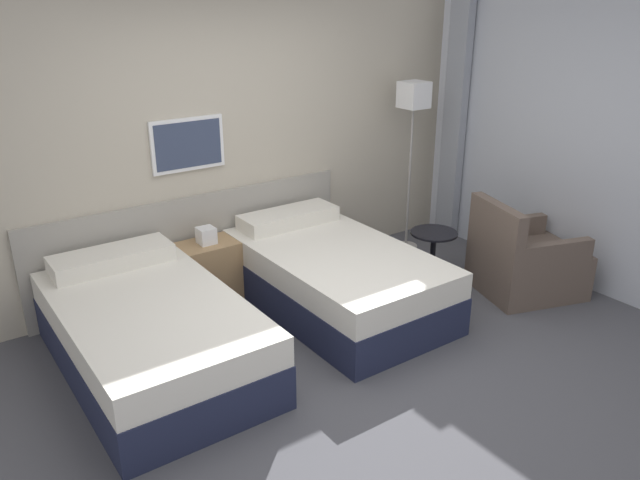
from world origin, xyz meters
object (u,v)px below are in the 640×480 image
Objects in this scene: nightstand at (209,270)px; floor_lamp at (413,109)px; bed_near_door at (151,333)px; bed_near_window at (335,277)px; side_table at (433,247)px; armchair at (524,263)px.

nightstand is 2.51m from floor_lamp.
bed_near_door is 3.30m from floor_lamp.
bed_near_door and bed_near_window have the same top height.
armchair is at bearing -50.20° from side_table.
armchair is (2.35, -1.48, 0.00)m from nightstand.
bed_near_window is 2.93× the size of nightstand.
bed_near_window is 1.10m from nightstand.
bed_near_window is 1.94m from floor_lamp.
side_table is at bearing -6.47° from bed_near_window.
side_table is at bearing 57.70° from armchair.
floor_lamp is at bearing 24.53° from bed_near_window.
floor_lamp is (1.41, 0.64, 1.17)m from bed_near_window.
floor_lamp reaches higher than side_table.
bed_near_window is at bearing 82.40° from armchair.
side_table is 0.48× the size of armchair.
floor_lamp is at bearing -2.56° from nightstand.
bed_near_door is at bearing 180.00° from bed_near_window.
armchair is (0.13, -1.38, -1.17)m from floor_lamp.
armchair is at bearing -13.12° from bed_near_door.
nightstand is at bearing 42.58° from bed_near_door.
bed_near_window is 3.99× the size of side_table.
floor_lamp reaches higher than bed_near_door.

